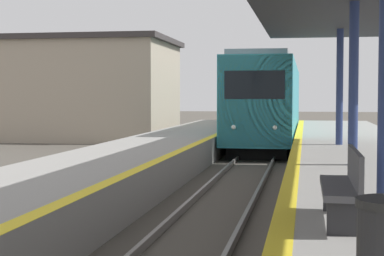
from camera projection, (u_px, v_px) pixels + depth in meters
train at (270, 102)px, 34.59m from camera, size 2.85×21.38×4.37m
bench at (345, 183)px, 8.05m from camera, size 0.44×1.94×0.92m
station_building at (79, 89)px, 37.65m from camera, size 11.12×8.12×5.86m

